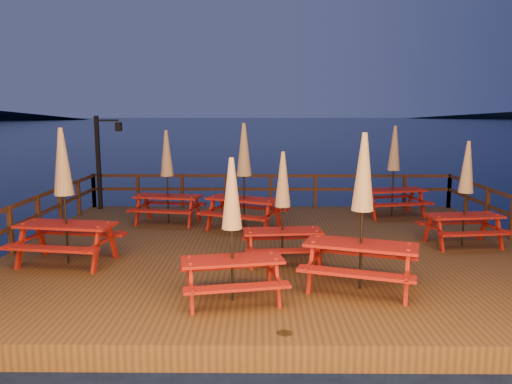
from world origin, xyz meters
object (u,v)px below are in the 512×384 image
Objects in this scene: lamp_post at (103,154)px; picnic_table_1 at (362,210)px; picnic_table_0 at (394,170)px; picnic_table_2 at (465,192)px.

picnic_table_1 is (6.82, -7.34, -0.35)m from lamp_post.
picnic_table_1 reaches higher than picnic_table_0.
picnic_table_1 is (-2.21, -6.30, 0.04)m from picnic_table_0.
lamp_post is at bearing 160.72° from picnic_table_0.
picnic_table_2 is at bearing -89.49° from picnic_table_0.
picnic_table_0 is 0.97× the size of picnic_table_1.
lamp_post is 10.03m from picnic_table_1.
lamp_post is at bearing 148.32° from picnic_table_2.
picnic_table_0 is at bearing -6.56° from lamp_post.
lamp_post is 1.11× the size of picnic_table_0.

